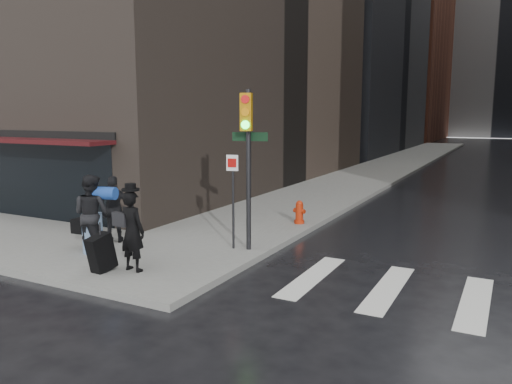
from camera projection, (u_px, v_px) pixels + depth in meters
The scene contains 9 objects.
ground at pixel (153, 266), 11.37m from camera, with size 140.00×140.00×0.00m, color black.
sidewalk_left at pixel (399, 162), 35.03m from camera, with size 4.00×50.00×0.15m, color slate.
bldg_left_far at pixel (361, 45), 69.64m from camera, with size 22.00×20.00×26.00m, color #5A2D1E.
storefront at pixel (16, 165), 15.94m from camera, with size 8.40×1.11×2.83m.
man_overcoat at pixel (126, 234), 10.45m from camera, with size 1.04×0.93×1.90m.
man_jeans at pixel (92, 214), 11.82m from camera, with size 1.36×0.77×1.89m.
man_greycoat at pixel (114, 209), 12.80m from camera, with size 1.08×0.92×1.73m.
traffic_light at pixel (246, 148), 11.79m from camera, with size 0.94×0.55×3.86m.
fire_hydrant at pixel (299, 213), 15.11m from camera, with size 0.41×0.31×0.70m.
Camera 1 is at (7.15, -8.65, 3.43)m, focal length 35.00 mm.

